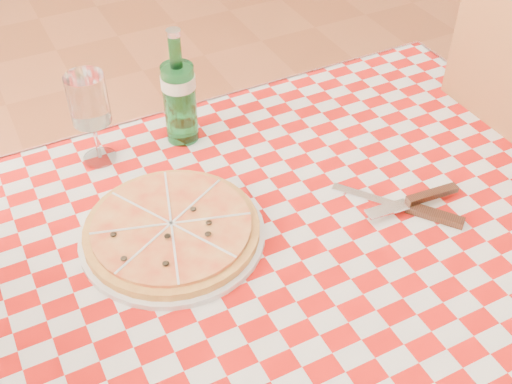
% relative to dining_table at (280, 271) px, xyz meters
% --- Properties ---
extents(dining_table, '(1.20, 0.80, 0.75)m').
position_rel_dining_table_xyz_m(dining_table, '(0.00, 0.00, 0.00)').
color(dining_table, brown).
rests_on(dining_table, ground).
extents(tablecloth, '(1.30, 0.90, 0.01)m').
position_rel_dining_table_xyz_m(tablecloth, '(0.00, 0.00, 0.09)').
color(tablecloth, '#A90E0A').
rests_on(tablecloth, dining_table).
extents(pizza_plate, '(0.41, 0.41, 0.04)m').
position_rel_dining_table_xyz_m(pizza_plate, '(-0.17, 0.08, 0.12)').
color(pizza_plate, '#C78C42').
rests_on(pizza_plate, tablecloth).
extents(water_bottle, '(0.08, 0.08, 0.25)m').
position_rel_dining_table_xyz_m(water_bottle, '(-0.05, 0.34, 0.22)').
color(water_bottle, '#1A6A2F').
rests_on(water_bottle, tablecloth).
extents(wine_glass, '(0.08, 0.08, 0.19)m').
position_rel_dining_table_xyz_m(wine_glass, '(-0.22, 0.35, 0.20)').
color(wine_glass, white).
rests_on(wine_glass, tablecloth).
extents(cutlery, '(0.33, 0.31, 0.03)m').
position_rel_dining_table_xyz_m(cutlery, '(0.24, -0.05, 0.11)').
color(cutlery, silver).
rests_on(cutlery, tablecloth).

